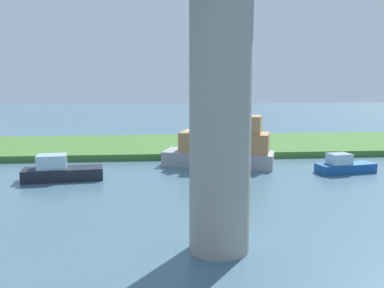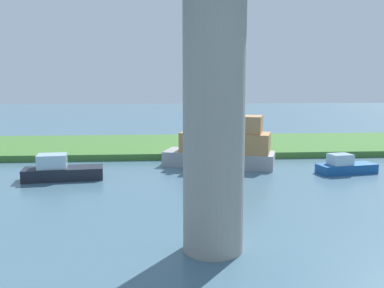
{
  "view_description": "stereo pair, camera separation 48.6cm",
  "coord_description": "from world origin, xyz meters",
  "px_view_note": "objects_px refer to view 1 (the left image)",
  "views": [
    {
      "loc": [
        3.78,
        33.1,
        6.2
      ],
      "look_at": [
        1.22,
        5.0,
        2.0
      ],
      "focal_mm": 40.61,
      "sensor_mm": 36.0,
      "label": 1
    },
    {
      "loc": [
        3.3,
        33.14,
        6.2
      ],
      "look_at": [
        1.22,
        5.0,
        2.0
      ],
      "focal_mm": 40.61,
      "sensor_mm": 36.0,
      "label": 2
    }
  ],
  "objects_px": {
    "mooring_post": "(200,144)",
    "motorboat_red": "(60,171)",
    "bridge_pylon": "(220,107)",
    "person_on_bank": "(259,141)",
    "riverboat_paddlewheel": "(222,146)",
    "pontoon_yellow": "(344,166)"
  },
  "relations": [
    {
      "from": "person_on_bank",
      "to": "bridge_pylon",
      "type": "bearing_deg",
      "value": 72.03
    },
    {
      "from": "person_on_bank",
      "to": "riverboat_paddlewheel",
      "type": "distance_m",
      "value": 5.27
    },
    {
      "from": "bridge_pylon",
      "to": "person_on_bank",
      "type": "bearing_deg",
      "value": -107.97
    },
    {
      "from": "bridge_pylon",
      "to": "pontoon_yellow",
      "type": "height_order",
      "value": "bridge_pylon"
    },
    {
      "from": "mooring_post",
      "to": "motorboat_red",
      "type": "xyz_separation_m",
      "value": [
        9.65,
        8.02,
        -0.4
      ]
    },
    {
      "from": "riverboat_paddlewheel",
      "to": "motorboat_red",
      "type": "xyz_separation_m",
      "value": [
        10.74,
        3.51,
        -0.91
      ]
    },
    {
      "from": "mooring_post",
      "to": "pontoon_yellow",
      "type": "height_order",
      "value": "mooring_post"
    },
    {
      "from": "riverboat_paddlewheel",
      "to": "pontoon_yellow",
      "type": "relative_size",
      "value": 2.0
    },
    {
      "from": "person_on_bank",
      "to": "mooring_post",
      "type": "bearing_deg",
      "value": -8.64
    },
    {
      "from": "mooring_post",
      "to": "riverboat_paddlewheel",
      "type": "height_order",
      "value": "riverboat_paddlewheel"
    },
    {
      "from": "bridge_pylon",
      "to": "pontoon_yellow",
      "type": "xyz_separation_m",
      "value": [
        -10.4,
        -12.46,
        -4.78
      ]
    },
    {
      "from": "person_on_bank",
      "to": "riverboat_paddlewheel",
      "type": "bearing_deg",
      "value": 46.13
    },
    {
      "from": "bridge_pylon",
      "to": "person_on_bank",
      "type": "height_order",
      "value": "bridge_pylon"
    },
    {
      "from": "pontoon_yellow",
      "to": "person_on_bank",
      "type": "bearing_deg",
      "value": -58.7
    },
    {
      "from": "bridge_pylon",
      "to": "motorboat_red",
      "type": "relative_size",
      "value": 2.09
    },
    {
      "from": "bridge_pylon",
      "to": "motorboat_red",
      "type": "distance_m",
      "value": 15.22
    },
    {
      "from": "bridge_pylon",
      "to": "riverboat_paddlewheel",
      "type": "distance_m",
      "value": 16.16
    },
    {
      "from": "pontoon_yellow",
      "to": "bridge_pylon",
      "type": "bearing_deg",
      "value": 50.15
    },
    {
      "from": "bridge_pylon",
      "to": "mooring_post",
      "type": "height_order",
      "value": "bridge_pylon"
    },
    {
      "from": "bridge_pylon",
      "to": "mooring_post",
      "type": "distance_m",
      "value": 20.51
    },
    {
      "from": "mooring_post",
      "to": "motorboat_red",
      "type": "relative_size",
      "value": 0.19
    },
    {
      "from": "person_on_bank",
      "to": "pontoon_yellow",
      "type": "relative_size",
      "value": 0.34
    }
  ]
}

